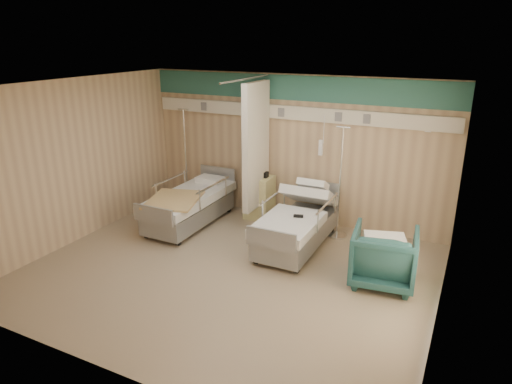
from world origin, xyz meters
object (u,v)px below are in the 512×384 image
bed_left (190,209)px  bed_right (297,229)px  bedside_cabinet (259,197)px  iv_stand_left (187,185)px  visitor_armchair (384,257)px  iv_stand_right (338,215)px

bed_left → bed_right: bearing=0.0°
bed_left → bedside_cabinet: bearing=40.6°
iv_stand_left → bed_right: bearing=-17.9°
bed_left → visitor_armchair: visitor_armchair is taller
bed_right → iv_stand_right: 0.89m
bed_right → bedside_cabinet: bedside_cabinet is taller
visitor_armchair → iv_stand_left: size_ratio=0.45×
visitor_armchair → iv_stand_left: bearing=-25.9°
iv_stand_right → iv_stand_left: iv_stand_left is taller
bed_right → visitor_armchair: visitor_armchair is taller
bed_left → iv_stand_left: iv_stand_left is taller
bedside_cabinet → iv_stand_right: (1.66, -0.18, -0.01)m
iv_stand_left → bedside_cabinet: bearing=-1.2°
bedside_cabinet → visitor_armchair: bearing=-28.6°
bedside_cabinet → iv_stand_left: 1.74m
visitor_armchair → iv_stand_right: (-1.07, 1.31, -0.01)m
bedside_cabinet → iv_stand_right: size_ratio=0.42×
bed_right → iv_stand_left: 3.04m
bedside_cabinet → visitor_armchair: size_ratio=0.92×
bed_left → iv_stand_left: (-0.69, 0.94, 0.11)m
bedside_cabinet → iv_stand_right: iv_stand_right is taller
iv_stand_right → visitor_armchair: bearing=-50.6°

